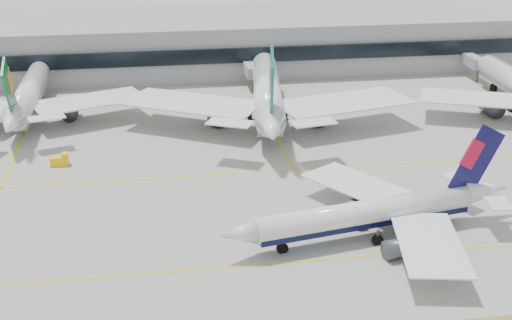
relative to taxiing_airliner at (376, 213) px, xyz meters
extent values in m
plane|color=gray|center=(-22.93, -1.13, -4.12)|extent=(3000.00, 3000.00, 0.00)
cube|color=yellow|center=(-22.93, -6.13, -4.09)|extent=(360.00, 0.45, 0.04)
cube|color=yellow|center=(-22.93, 28.87, -4.09)|extent=(360.00, 0.45, 0.04)
cylinder|color=white|center=(-1.83, -0.35, 0.32)|extent=(36.95, 10.85, 4.03)
cube|color=black|center=(-1.83, -0.35, -0.79)|extent=(36.11, 10.12, 1.81)
cone|color=white|center=(-22.69, -4.32, 0.32)|extent=(6.28, 5.01, 4.03)
cone|color=white|center=(20.29, 3.86, 0.82)|extent=(8.80, 5.49, 4.03)
cube|color=white|center=(0.74, 11.51, -0.29)|extent=(18.41, 21.63, 0.24)
cube|color=white|center=(17.80, 8.72, 1.12)|extent=(5.86, 6.67, 0.16)
cylinder|color=#3F4247|center=(-0.59, 7.47, -2.50)|extent=(6.60, 4.12, 3.02)
cube|color=#3F4247|center=(-0.59, 7.47, -1.30)|extent=(2.57, 0.78, 1.41)
cube|color=white|center=(4.92, -10.43, -0.29)|extent=(12.79, 21.25, 0.24)
cube|color=white|center=(19.76, -1.57, 1.12)|extent=(4.26, 6.05, 0.16)
cylinder|color=#3F4247|center=(2.19, -7.16, -2.50)|extent=(6.60, 4.12, 3.02)
cube|color=#3F4247|center=(2.19, -7.16, -1.30)|extent=(2.57, 0.78, 1.41)
cube|color=#0C0A43|center=(17.77, 3.38, 6.44)|extent=(9.84, 2.22, 12.62)
cube|color=#B00B30|center=(16.77, 3.19, 7.80)|extent=(4.50, 1.28, 5.41)
cylinder|color=#3F4247|center=(-15.59, -2.97, -2.91)|extent=(0.48, 0.48, 2.42)
cylinder|color=black|center=(-15.59, -2.97, -3.41)|extent=(1.91, 1.03, 1.81)
cylinder|color=#3F4247|center=(-0.34, -2.73, -2.91)|extent=(0.48, 0.48, 2.42)
cylinder|color=black|center=(-0.34, -2.73, -3.41)|extent=(1.91, 1.03, 1.81)
cylinder|color=#3F4247|center=(-1.32, 2.41, -2.91)|extent=(0.48, 0.48, 2.42)
cylinder|color=black|center=(-1.32, 2.41, -3.41)|extent=(1.91, 1.03, 1.81)
cylinder|color=white|center=(-62.76, 71.51, 1.75)|extent=(5.56, 40.35, 5.33)
cube|color=slate|center=(-62.76, 71.51, 0.28)|extent=(4.76, 39.54, 2.40)
cone|color=white|center=(-62.63, 94.74, 1.75)|extent=(5.37, 6.19, 5.33)
cone|color=white|center=(-62.90, 46.87, 2.42)|extent=(5.38, 8.99, 5.33)
cube|color=white|center=(-48.40, 65.50, 0.95)|extent=(28.12, 20.36, 0.32)
cube|color=white|center=(-55.96, 48.51, 2.82)|extent=(8.30, 6.00, 0.21)
cylinder|color=#3F4247|center=(-53.18, 68.20, -1.98)|extent=(4.04, 6.74, 4.00)
cube|color=#3F4247|center=(-53.18, 68.20, -0.38)|extent=(0.42, 2.80, 1.87)
cube|color=#0D5B2D|center=(-62.89, 49.67, 8.75)|extent=(0.54, 11.15, 14.30)
cube|color=#C38C0B|center=(-62.88, 50.79, 10.31)|extent=(0.62, 5.03, 6.12)
cylinder|color=#3F4247|center=(-62.68, 86.83, -2.52)|extent=(0.64, 0.64, 3.20)
cylinder|color=black|center=(-62.68, 86.83, -3.18)|extent=(0.95, 2.41, 2.40)
cylinder|color=#3F4247|center=(-66.24, 70.41, -2.52)|extent=(0.64, 0.64, 3.20)
cylinder|color=black|center=(-66.24, 70.41, -3.18)|extent=(0.95, 2.41, 2.40)
cylinder|color=#3F4247|center=(-59.30, 70.37, -2.52)|extent=(0.64, 0.64, 3.20)
cylinder|color=black|center=(-59.30, 70.37, -3.18)|extent=(0.95, 2.41, 2.40)
cylinder|color=white|center=(-7.03, 61.31, 2.88)|extent=(12.95, 48.49, 6.36)
cube|color=slate|center=(-7.03, 61.31, 1.13)|extent=(11.87, 47.41, 2.86)
cone|color=white|center=(-3.20, 88.75, 2.88)|extent=(7.31, 8.15, 6.36)
cone|color=white|center=(-11.09, 32.21, 3.67)|extent=(7.77, 11.46, 6.36)
cube|color=white|center=(9.00, 51.95, 1.93)|extent=(33.01, 20.98, 0.38)
cube|color=white|center=(-2.63, 33.06, 4.15)|extent=(9.58, 6.16, 0.25)
cylinder|color=#3F4247|center=(3.77, 55.89, -1.57)|extent=(5.83, 8.59, 4.77)
cube|color=#3F4247|center=(3.77, 55.89, 0.34)|extent=(0.93, 3.37, 2.23)
cube|color=white|center=(-25.01, 56.69, 1.93)|extent=(33.43, 27.36, 0.38)
cube|color=white|center=(-19.00, 35.34, 4.15)|extent=(10.05, 8.10, 0.25)
cylinder|color=#3F4247|center=(-18.90, 59.05, -1.57)|extent=(5.83, 8.59, 4.77)
cube|color=#3F4247|center=(-18.90, 59.05, 0.34)|extent=(0.93, 3.37, 2.23)
cube|color=#155C58|center=(-10.63, 35.52, 11.23)|extent=(2.41, 13.25, 17.05)
cube|color=silver|center=(-10.45, 36.84, 13.08)|extent=(1.52, 6.03, 7.30)
cylinder|color=#3F4247|center=(-4.50, 79.40, -2.21)|extent=(0.76, 0.76, 3.82)
cylinder|color=black|center=(-4.50, 79.40, -3.00)|extent=(1.50, 2.99, 2.86)
cylinder|color=#3F4247|center=(-11.31, 60.56, -2.21)|extent=(0.76, 0.76, 3.82)
cylinder|color=black|center=(-11.31, 60.56, -3.00)|extent=(1.50, 2.99, 2.86)
cylinder|color=#3F4247|center=(-3.12, 59.42, -2.21)|extent=(0.76, 0.76, 3.82)
cylinder|color=black|center=(-3.12, 59.42, -3.00)|extent=(1.50, 2.99, 2.86)
cone|color=white|center=(56.75, 82.31, 1.90)|extent=(5.54, 6.38, 5.47)
cube|color=white|center=(41.66, 52.57, 1.08)|extent=(28.86, 21.20, 0.33)
cylinder|color=#3F4247|center=(46.61, 55.25, -1.93)|extent=(4.18, 6.94, 4.10)
cube|color=#3F4247|center=(46.61, 55.25, -0.29)|extent=(0.44, 2.88, 1.91)
cylinder|color=#3F4247|center=(56.66, 74.19, -2.47)|extent=(0.66, 0.66, 3.28)
cylinder|color=black|center=(56.66, 74.19, -3.16)|extent=(0.98, 2.47, 2.46)
cylinder|color=#3F4247|center=(52.92, 57.37, -2.47)|extent=(0.66, 0.66, 3.28)
cylinder|color=black|center=(52.92, 57.37, -3.16)|extent=(0.98, 2.47, 2.46)
cube|color=gray|center=(-22.93, 113.87, 3.38)|extent=(280.00, 42.00, 15.00)
cube|color=black|center=(-22.93, 92.37, 3.83)|extent=(280.00, 1.20, 4.00)
cube|color=yellow|center=(-52.92, 38.48, -3.22)|extent=(3.50, 2.00, 1.80)
cube|color=yellow|center=(-51.72, 38.48, -2.02)|extent=(1.20, 1.80, 1.00)
cylinder|color=black|center=(-54.12, 37.68, -3.77)|extent=(0.70, 0.30, 0.70)
cylinder|color=black|center=(-54.12, 39.28, -3.77)|extent=(0.70, 0.30, 0.70)
cylinder|color=black|center=(-51.72, 37.68, -3.77)|extent=(0.70, 0.30, 0.70)
cylinder|color=black|center=(-51.72, 39.28, -3.77)|extent=(0.70, 0.30, 0.70)
camera|label=1|loc=(-34.44, -97.54, 49.96)|focal=50.00mm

